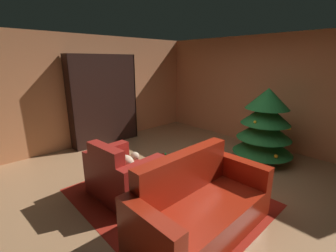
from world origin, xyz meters
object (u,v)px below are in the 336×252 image
at_px(armchair_red, 123,177).
at_px(book_stack_on_table, 163,169).
at_px(decorated_tree, 265,125).
at_px(bottle_on_table, 165,161).
at_px(bookshelf_unit, 108,101).
at_px(coffee_table, 160,175).
at_px(couch_red, 199,207).

relative_size(armchair_red, book_stack_on_table, 4.66).
bearing_deg(armchair_red, decorated_tree, 73.66).
xyz_separation_m(bottle_on_table, decorated_tree, (0.48, 2.21, 0.24)).
relative_size(bottle_on_table, decorated_tree, 0.15).
bearing_deg(bookshelf_unit, armchair_red, -25.54).
xyz_separation_m(bookshelf_unit, bottle_on_table, (2.65, -0.56, -0.53)).
xyz_separation_m(armchair_red, decorated_tree, (0.81, 2.77, 0.42)).
distance_m(coffee_table, book_stack_on_table, 0.10).
relative_size(book_stack_on_table, bottle_on_table, 1.04).
distance_m(bookshelf_unit, decorated_tree, 3.56).
bearing_deg(couch_red, bottle_on_table, 162.05).
distance_m(armchair_red, book_stack_on_table, 0.62).
bearing_deg(decorated_tree, coffee_table, -99.33).
bearing_deg(book_stack_on_table, armchair_red, -137.37).
xyz_separation_m(book_stack_on_table, decorated_tree, (0.37, 2.36, 0.28)).
distance_m(coffee_table, decorated_tree, 2.45).
relative_size(bookshelf_unit, couch_red, 1.17).
height_order(bookshelf_unit, book_stack_on_table, bookshelf_unit).
bearing_deg(armchair_red, book_stack_on_table, 42.63).
height_order(bookshelf_unit, bottle_on_table, bookshelf_unit).
bearing_deg(book_stack_on_table, decorated_tree, 81.11).
bearing_deg(bottle_on_table, coffee_table, -63.60).
bearing_deg(bookshelf_unit, decorated_tree, 27.85).
bearing_deg(decorated_tree, bottle_on_table, -102.28).
height_order(armchair_red, book_stack_on_table, armchair_red).
bearing_deg(couch_red, bookshelf_unit, 166.57).
bearing_deg(coffee_table, bottle_on_table, 116.40).
xyz_separation_m(couch_red, book_stack_on_table, (-0.80, 0.15, 0.15)).
relative_size(armchair_red, coffee_table, 1.48).
height_order(coffee_table, decorated_tree, decorated_tree).
bearing_deg(book_stack_on_table, bottle_on_table, 127.20).
height_order(bottle_on_table, decorated_tree, decorated_tree).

